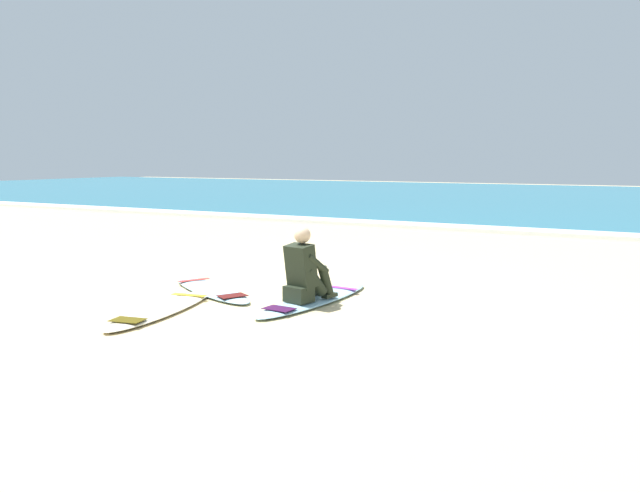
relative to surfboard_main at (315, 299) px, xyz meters
The scene contains 7 objects.
ground_plane 1.19m from the surfboard_main, 165.13° to the left, with size 80.00×80.00×0.00m, color #CCB584.
sea 22.90m from the surfboard_main, 92.88° to the left, with size 80.00×28.00×0.10m, color teal.
breaking_foam 9.24m from the surfboard_main, 97.16° to the left, with size 80.00×0.90×0.11m, color white.
surfboard_main is the anchor object (origin of this frame).
surfer_seated 0.47m from the surfboard_main, 90.13° to the right, with size 0.48×0.75×0.95m.
surfboard_spare_near 1.60m from the surfboard_main, behind, with size 2.17×1.49×0.08m.
surfboard_spare_far 1.93m from the surfboard_main, 136.19° to the right, with size 0.94×2.37×0.08m.
Camera 1 is at (5.15, -7.51, 1.87)m, focal length 36.22 mm.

